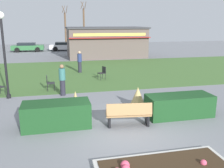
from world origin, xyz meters
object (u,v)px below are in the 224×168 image
at_px(parked_car_center_slot, 65,46).
at_px(person_strolling, 62,80).
at_px(tree_center_bg, 84,27).
at_px(lamppost_mid, 3,45).
at_px(parked_car_west_slot, 28,47).
at_px(person_standing, 80,62).
at_px(food_kiosk, 106,42).
at_px(park_bench, 129,114).
at_px(parked_car_east_slot, 104,45).
at_px(cafe_chair_center, 103,72).
at_px(tree_right_bg, 65,29).
at_px(cafe_chair_west, 49,82).
at_px(trash_bin, 176,105).

bearing_deg(parked_car_center_slot, person_strolling, -92.70).
height_order(person_strolling, tree_center_bg, tree_center_bg).
bearing_deg(lamppost_mid, parked_car_west_slot, 92.95).
relative_size(person_standing, parked_car_west_slot, 0.40).
bearing_deg(parked_car_west_slot, food_kiosk, -39.06).
bearing_deg(lamppost_mid, person_strolling, -1.89).
xyz_separation_m(park_bench, parked_car_east_slot, (4.33, 27.34, 0.16)).
distance_m(lamppost_mid, cafe_chair_center, 6.85).
height_order(parked_car_center_slot, tree_right_bg, tree_right_bg).
height_order(lamppost_mid, cafe_chair_west, lamppost_mid).
xyz_separation_m(cafe_chair_center, person_strolling, (-2.83, -3.36, 0.33)).
distance_m(cafe_chair_west, person_strolling, 1.37).
bearing_deg(parked_car_center_slot, person_standing, -88.38).
bearing_deg(cafe_chair_center, tree_center_bg, 86.30).
xyz_separation_m(park_bench, food_kiosk, (3.11, 19.77, 1.20)).
height_order(lamppost_mid, parked_car_west_slot, lamppost_mid).
height_order(parked_car_east_slot, tree_right_bg, tree_right_bg).
xyz_separation_m(trash_bin, person_standing, (-3.09, 10.14, 0.47)).
xyz_separation_m(cafe_chair_center, parked_car_east_slot, (3.78, 19.20, 0.12)).
distance_m(cafe_chair_center, tree_right_bg, 26.26).
xyz_separation_m(trash_bin, tree_right_bg, (-3.09, 33.44, 2.49)).
bearing_deg(parked_car_center_slot, tree_center_bg, 58.04).
bearing_deg(food_kiosk, tree_right_bg, 104.94).
bearing_deg(parked_car_east_slot, cafe_chair_west, -108.89).
xyz_separation_m(tree_right_bg, tree_center_bg, (2.89, -1.55, 0.30)).
bearing_deg(trash_bin, cafe_chair_west, 136.59).
height_order(cafe_chair_center, tree_right_bg, tree_right_bg).
bearing_deg(person_standing, parked_car_east_slot, -107.77).
xyz_separation_m(park_bench, cafe_chair_center, (0.54, 8.14, 0.05)).
relative_size(person_strolling, parked_car_west_slot, 0.40).
relative_size(trash_bin, cafe_chair_west, 0.87).
relative_size(park_bench, parked_car_west_slot, 0.41).
bearing_deg(person_standing, cafe_chair_west, 65.51).
distance_m(park_bench, tree_right_bg, 34.36).
bearing_deg(lamppost_mid, person_standing, 54.78).
relative_size(person_strolling, person_standing, 1.00).
xyz_separation_m(food_kiosk, parked_car_west_slot, (-9.33, 7.57, -1.04)).
distance_m(food_kiosk, parked_car_east_slot, 7.74).
relative_size(trash_bin, parked_car_west_slot, 0.18).
xyz_separation_m(park_bench, tree_center_bg, (2.14, 32.72, 2.69)).
bearing_deg(tree_right_bg, parked_car_center_slot, -93.84).
height_order(person_strolling, tree_right_bg, tree_right_bg).
relative_size(park_bench, food_kiosk, 0.20).
bearing_deg(park_bench, cafe_chair_center, 86.17).
bearing_deg(tree_center_bg, tree_right_bg, 151.87).
bearing_deg(person_strolling, trash_bin, -142.90).
distance_m(lamppost_mid, person_standing, 7.70).
bearing_deg(park_bench, parked_car_center_slot, 92.55).
relative_size(lamppost_mid, tree_right_bg, 0.67).
xyz_separation_m(park_bench, person_standing, (-0.75, 10.97, 0.38)).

